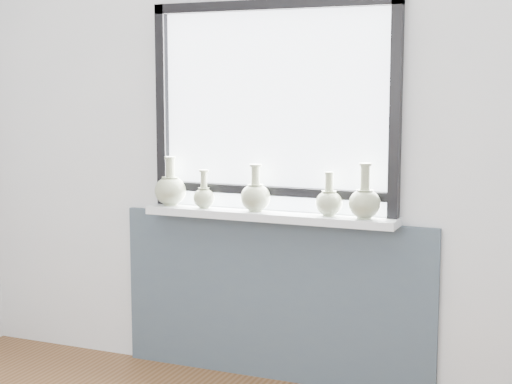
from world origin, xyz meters
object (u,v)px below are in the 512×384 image
at_px(windowsill, 268,216).
at_px(vase_e, 365,201).
at_px(vase_a, 170,189).
at_px(vase_b, 204,196).
at_px(vase_c, 255,196).
at_px(vase_d, 329,201).

relative_size(windowsill, vase_e, 4.96).
bearing_deg(vase_a, vase_b, -5.58).
xyz_separation_m(windowsill, vase_b, (-0.35, -0.02, 0.08)).
relative_size(vase_a, vase_c, 1.08).
bearing_deg(vase_e, vase_b, -179.88).
relative_size(vase_a, vase_d, 1.20).
height_order(windowsill, vase_e, vase_e).
xyz_separation_m(windowsill, vase_e, (0.50, -0.02, 0.10)).
xyz_separation_m(vase_b, vase_e, (0.85, 0.00, 0.02)).
height_order(vase_a, vase_c, vase_a).
relative_size(vase_d, vase_e, 0.81).
bearing_deg(vase_e, vase_c, 179.67).
distance_m(windowsill, vase_a, 0.57).
distance_m(vase_a, vase_d, 0.88).
bearing_deg(vase_c, vase_e, -0.33).
relative_size(vase_b, vase_e, 0.75).
distance_m(vase_d, vase_e, 0.18).
height_order(vase_b, vase_e, vase_e).
bearing_deg(vase_d, vase_e, -4.73).
distance_m(vase_b, vase_d, 0.67).
distance_m(vase_c, vase_d, 0.38).
bearing_deg(vase_e, windowsill, 178.21).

